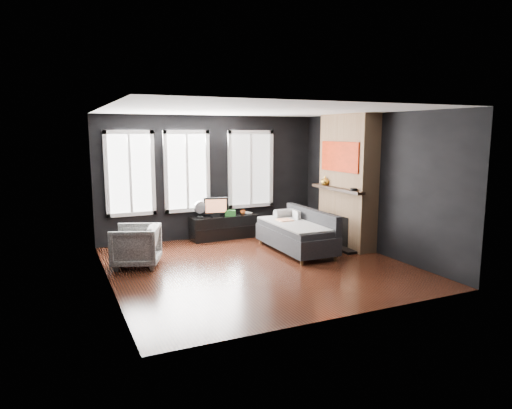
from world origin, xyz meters
name	(u,v)px	position (x,y,z in m)	size (l,w,h in m)	color
floor	(258,266)	(0.00, 0.00, 0.00)	(5.00, 5.00, 0.00)	black
ceiling	(258,110)	(0.00, 0.00, 2.70)	(5.00, 5.00, 0.00)	white
wall_back	(211,177)	(0.00, 2.50, 1.35)	(5.00, 0.02, 2.70)	black
wall_left	(107,199)	(-2.50, 0.00, 1.35)	(0.02, 5.00, 2.70)	black
wall_right	(374,183)	(2.50, 0.00, 1.35)	(0.02, 5.00, 2.70)	black
windows	(191,130)	(-0.45, 2.46, 2.38)	(4.00, 0.16, 1.76)	white
fireplace	(348,181)	(2.30, 0.60, 1.35)	(0.70, 1.62, 2.70)	#93724C
sofa	(296,231)	(1.10, 0.60, 0.41)	(0.96, 1.93, 0.83)	#242426
stripe_pillow	(296,218)	(1.31, 0.96, 0.60)	(0.07, 0.30, 0.30)	gray
armchair	(136,244)	(-1.95, 0.90, 0.40)	(0.78, 0.73, 0.80)	white
media_console	(224,227)	(0.20, 2.24, 0.26)	(1.49, 0.47, 0.51)	black
monitor	(216,206)	(0.01, 2.21, 0.75)	(0.53, 0.11, 0.48)	black
desk_fan	(200,209)	(-0.36, 2.20, 0.70)	(0.26, 0.26, 0.37)	#969696
mug	(243,212)	(0.66, 2.23, 0.57)	(0.11, 0.09, 0.11)	#DF5B1E
book	(244,209)	(0.72, 2.31, 0.63)	(0.16, 0.02, 0.22)	#A19280
storage_box	(230,213)	(0.32, 2.17, 0.57)	(0.23, 0.14, 0.12)	#246825
mantel_vase	(325,181)	(2.05, 1.05, 1.32)	(0.18, 0.19, 0.18)	orange
mantel_clock	(354,189)	(2.05, 0.05, 1.25)	(0.13, 0.13, 0.04)	black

